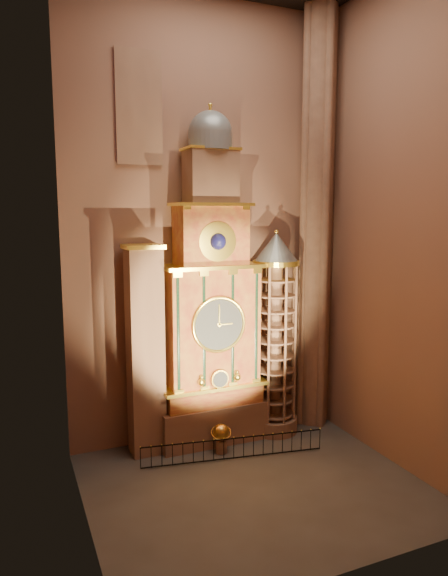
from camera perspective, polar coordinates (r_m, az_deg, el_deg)
name	(u,v)px	position (r m, az deg, el deg)	size (l,w,h in m)	color
floor	(254,486)	(23.72, 3.40, -21.09)	(14.00, 14.00, 0.00)	#383330
wall_back	(203,226)	(26.16, -2.31, 6.92)	(22.00, 22.00, 0.00)	#90604D
wall_left	(76,232)	(18.59, -16.09, 6.00)	(22.00, 22.00, 0.00)	#90604D
wall_right	(395,227)	(24.62, 18.46, 6.41)	(22.00, 22.00, 0.00)	#90604D
astronomical_clock	(211,313)	(25.67, -1.43, -2.82)	(5.60, 2.41, 16.70)	#8C634C
portrait_tower	(145,350)	(25.02, -8.74, -6.81)	(1.80, 1.60, 10.20)	#8C634C
stair_turret	(275,335)	(27.21, 5.68, -5.25)	(2.50, 2.50, 10.80)	#8C634C
gothic_pier	(317,225)	(28.06, 10.25, 6.90)	(2.04, 2.04, 22.00)	#8C634C
stained_glass_window	(139,107)	(25.57, -9.43, 19.18)	(2.20, 0.14, 5.20)	navy
celestial_globe	(221,436)	(26.06, -0.33, -16.08)	(1.25, 1.21, 1.45)	#8C634C
iron_railing	(234,448)	(25.52, 1.09, -17.40)	(8.66, 1.56, 1.04)	black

